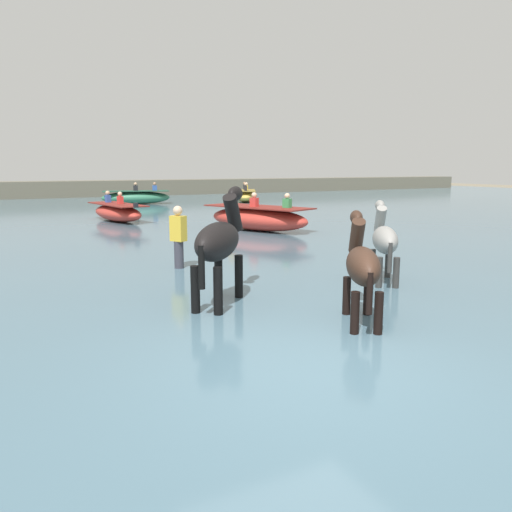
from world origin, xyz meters
name	(u,v)px	position (x,y,z in m)	size (l,w,h in m)	color
ground_plane	(311,391)	(0.00, 0.00, 0.00)	(120.00, 120.00, 0.00)	#756B56
water_surface	(113,249)	(0.00, 10.00, 0.15)	(90.00, 90.00, 0.29)	#476675
horse_lead_dark_bay	(362,268)	(1.49, 1.00, 1.06)	(1.11, 1.56, 1.80)	#382319
horse_trailing_grey	(384,242)	(3.51, 2.80, 1.06)	(1.14, 1.53, 1.79)	gray
horse_flank_black	(220,244)	(0.15, 2.82, 1.25)	(1.57, 1.65, 2.11)	black
boat_distant_west	(246,196)	(11.21, 23.94, 0.66)	(2.61, 3.58, 1.20)	gold
boat_mid_channel	(258,218)	(5.10, 10.84, 0.71)	(2.84, 4.30, 1.30)	#BC382D
boat_mid_outer	(117,212)	(1.52, 16.12, 0.64)	(1.79, 3.86, 1.17)	#BC382D
boat_near_port	(136,197)	(4.59, 25.01, 0.69)	(4.10, 2.17, 1.26)	#337556
person_spectator_far	(179,242)	(0.52, 5.83, 0.87)	(0.33, 0.38, 1.63)	#383842
far_shoreline	(37,192)	(0.00, 34.34, 0.72)	(80.00, 2.40, 1.45)	#605B4C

